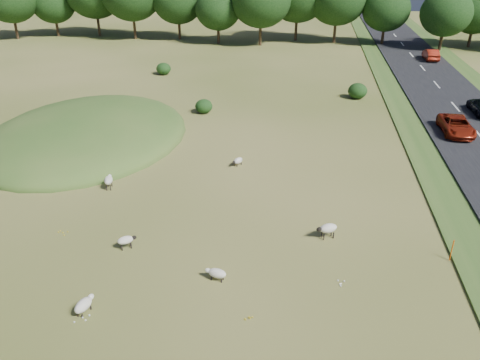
{
  "coord_description": "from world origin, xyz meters",
  "views": [
    {
      "loc": [
        5.85,
        -21.86,
        14.21
      ],
      "look_at": [
        2.0,
        4.0,
        1.0
      ],
      "focal_mm": 35.0,
      "sensor_mm": 36.0,
      "label": 1
    }
  ],
  "objects_px": {
    "sheep_3": "(84,305)",
    "car_0": "(375,19)",
    "sheep_4": "(109,180)",
    "sheep_2": "(238,161)",
    "car_1": "(456,125)",
    "marker_post": "(452,250)",
    "sheep_1": "(328,228)",
    "sheep_5": "(126,240)",
    "car_3": "(431,54)",
    "sheep_0": "(216,273)"
  },
  "relations": [
    {
      "from": "sheep_2",
      "to": "car_1",
      "type": "xyz_separation_m",
      "value": [
        16.89,
        8.38,
        0.56
      ]
    },
    {
      "from": "sheep_0",
      "to": "car_3",
      "type": "relative_size",
      "value": 0.25
    },
    {
      "from": "sheep_1",
      "to": "sheep_4",
      "type": "distance_m",
      "value": 14.42
    },
    {
      "from": "marker_post",
      "to": "car_0",
      "type": "xyz_separation_m",
      "value": [
        4.64,
        79.69,
        0.37
      ]
    },
    {
      "from": "sheep_1",
      "to": "car_1",
      "type": "xyz_separation_m",
      "value": [
        10.72,
        16.84,
        0.32
      ]
    },
    {
      "from": "sheep_4",
      "to": "car_0",
      "type": "bearing_deg",
      "value": -31.69
    },
    {
      "from": "marker_post",
      "to": "sheep_3",
      "type": "xyz_separation_m",
      "value": [
        -16.51,
        -6.22,
        -0.17
      ]
    },
    {
      "from": "car_0",
      "to": "sheep_0",
      "type": "bearing_deg",
      "value": -100.88
    },
    {
      "from": "sheep_0",
      "to": "sheep_4",
      "type": "bearing_deg",
      "value": -31.14
    },
    {
      "from": "sheep_1",
      "to": "car_3",
      "type": "distance_m",
      "value": 47.5
    },
    {
      "from": "sheep_2",
      "to": "sheep_1",
      "type": "bearing_deg",
      "value": 68.38
    },
    {
      "from": "sheep_3",
      "to": "car_1",
      "type": "distance_m",
      "value": 32.13
    },
    {
      "from": "sheep_1",
      "to": "car_0",
      "type": "relative_size",
      "value": 0.24
    },
    {
      "from": "marker_post",
      "to": "car_3",
      "type": "distance_m",
      "value": 47.11
    },
    {
      "from": "car_0",
      "to": "car_1",
      "type": "height_order",
      "value": "car_0"
    },
    {
      "from": "marker_post",
      "to": "sheep_0",
      "type": "xyz_separation_m",
      "value": [
        -11.3,
        -3.23,
        -0.21
      ]
    },
    {
      "from": "car_1",
      "to": "car_3",
      "type": "xyz_separation_m",
      "value": [
        3.8,
        28.38,
        0.04
      ]
    },
    {
      "from": "marker_post",
      "to": "sheep_1",
      "type": "height_order",
      "value": "marker_post"
    },
    {
      "from": "car_0",
      "to": "car_1",
      "type": "xyz_separation_m",
      "value": [
        0.0,
        -61.72,
        -0.04
      ]
    },
    {
      "from": "sheep_1",
      "to": "sheep_5",
      "type": "relative_size",
      "value": 1.23
    },
    {
      "from": "car_0",
      "to": "car_1",
      "type": "distance_m",
      "value": 61.72
    },
    {
      "from": "marker_post",
      "to": "sheep_3",
      "type": "height_order",
      "value": "marker_post"
    },
    {
      "from": "sheep_3",
      "to": "sheep_5",
      "type": "distance_m",
      "value": 4.83
    },
    {
      "from": "marker_post",
      "to": "car_1",
      "type": "xyz_separation_m",
      "value": [
        4.64,
        17.96,
        0.33
      ]
    },
    {
      "from": "sheep_1",
      "to": "sheep_2",
      "type": "distance_m",
      "value": 10.48
    },
    {
      "from": "sheep_3",
      "to": "sheep_5",
      "type": "height_order",
      "value": "sheep_5"
    },
    {
      "from": "sheep_2",
      "to": "sheep_3",
      "type": "bearing_deg",
      "value": 17.22
    },
    {
      "from": "sheep_4",
      "to": "sheep_5",
      "type": "height_order",
      "value": "sheep_4"
    },
    {
      "from": "car_3",
      "to": "sheep_0",
      "type": "bearing_deg",
      "value": 68.29
    },
    {
      "from": "sheep_1",
      "to": "sheep_0",
      "type": "bearing_deg",
      "value": 13.67
    },
    {
      "from": "sheep_2",
      "to": "sheep_3",
      "type": "height_order",
      "value": "sheep_3"
    },
    {
      "from": "sheep_2",
      "to": "car_0",
      "type": "height_order",
      "value": "car_0"
    },
    {
      "from": "marker_post",
      "to": "car_0",
      "type": "relative_size",
      "value": 0.23
    },
    {
      "from": "sheep_3",
      "to": "sheep_2",
      "type": "bearing_deg",
      "value": -1.5
    },
    {
      "from": "sheep_3",
      "to": "sheep_5",
      "type": "relative_size",
      "value": 1.21
    },
    {
      "from": "sheep_0",
      "to": "sheep_2",
      "type": "distance_m",
      "value": 12.85
    },
    {
      "from": "sheep_0",
      "to": "sheep_5",
      "type": "distance_m",
      "value": 5.45
    },
    {
      "from": "sheep_4",
      "to": "sheep_3",
      "type": "bearing_deg",
      "value": -176.06
    },
    {
      "from": "sheep_3",
      "to": "sheep_4",
      "type": "height_order",
      "value": "sheep_4"
    },
    {
      "from": "sheep_0",
      "to": "car_0",
      "type": "xyz_separation_m",
      "value": [
        15.94,
        82.91,
        0.58
      ]
    },
    {
      "from": "sheep_3",
      "to": "car_0",
      "type": "height_order",
      "value": "car_0"
    },
    {
      "from": "marker_post",
      "to": "car_0",
      "type": "bearing_deg",
      "value": 86.67
    },
    {
      "from": "sheep_0",
      "to": "sheep_2",
      "type": "height_order",
      "value": "sheep_0"
    },
    {
      "from": "sheep_1",
      "to": "sheep_2",
      "type": "height_order",
      "value": "sheep_1"
    },
    {
      "from": "car_1",
      "to": "car_3",
      "type": "bearing_deg",
      "value": 82.37
    },
    {
      "from": "sheep_0",
      "to": "sheep_1",
      "type": "xyz_separation_m",
      "value": [
        5.22,
        4.35,
        0.22
      ]
    },
    {
      "from": "sheep_0",
      "to": "car_0",
      "type": "relative_size",
      "value": 0.21
    },
    {
      "from": "sheep_5",
      "to": "car_3",
      "type": "xyz_separation_m",
      "value": [
        24.88,
        47.74,
        0.46
      ]
    },
    {
      "from": "sheep_0",
      "to": "sheep_1",
      "type": "height_order",
      "value": "sheep_1"
    },
    {
      "from": "marker_post",
      "to": "sheep_2",
      "type": "height_order",
      "value": "marker_post"
    }
  ]
}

